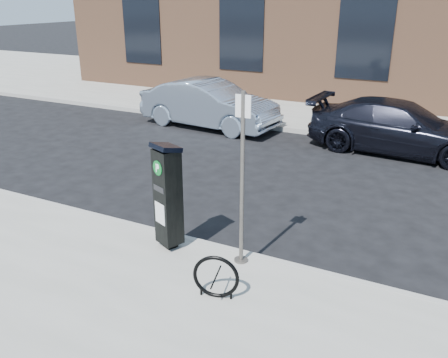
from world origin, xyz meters
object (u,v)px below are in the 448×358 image
Objects in this scene: parking_kiosk at (168,195)px; car_dark at (399,127)px; car_silver at (209,104)px; sign_pole at (242,182)px; bike_rack at (216,277)px.

parking_kiosk is 8.26m from car_dark.
parking_kiosk is at bearing 164.73° from car_dark.
parking_kiosk is 0.39× the size of car_silver.
sign_pole reaches higher than bike_rack.
parking_kiosk is at bearing -150.37° from car_silver.
car_dark is at bearing -84.53° from car_silver.
sign_pole is (1.29, 0.13, 0.42)m from parking_kiosk.
sign_pole reaches higher than car_silver.
sign_pole is at bearing -142.56° from car_silver.
car_silver is at bearing 121.34° from sign_pole.
car_dark is (1.31, 7.70, -0.80)m from sign_pole.
parking_kiosk is 8.58m from car_silver.
car_dark is (6.12, 0.00, -0.06)m from car_silver.
bike_rack is at bearing -85.21° from sign_pole.
parking_kiosk is 1.79m from bike_rack.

